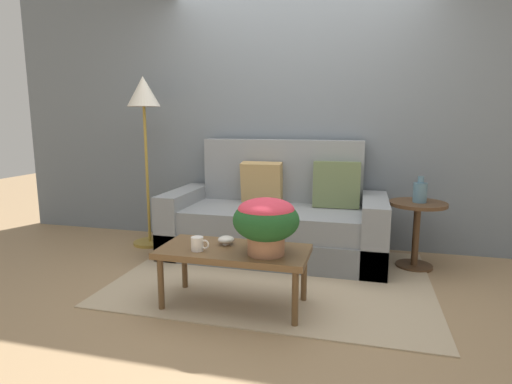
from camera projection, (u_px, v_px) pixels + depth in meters
ground_plane at (270, 287)px, 3.22m from camera, size 14.00×14.00×0.00m
wall_back at (298, 98)px, 4.16m from camera, size 6.40×0.12×2.99m
area_rug at (275, 277)px, 3.40m from camera, size 2.44×1.79×0.01m
couch at (277, 221)px, 3.94m from camera, size 2.02×0.89×1.08m
coffee_table at (234, 255)px, 2.83m from camera, size 1.02×0.48×0.41m
side_table at (417, 223)px, 3.57m from camera, size 0.48×0.48×0.58m
floor_lamp at (144, 110)px, 4.08m from camera, size 0.34×0.34×1.69m
potted_plant at (266, 220)px, 2.67m from camera, size 0.43×0.43×0.37m
coffee_mug at (198, 244)px, 2.77m from camera, size 0.13×0.08×0.09m
snack_bowl at (226, 240)px, 2.91m from camera, size 0.12×0.12×0.06m
table_vase at (420, 192)px, 3.52m from camera, size 0.11×0.11×0.22m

